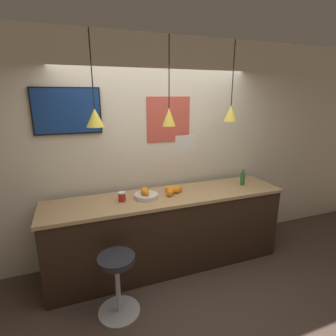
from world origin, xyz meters
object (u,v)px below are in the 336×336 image
Objects in this scene: spread_jar at (122,197)px; fruit_bowl at (146,194)px; bar_stool at (117,276)px; mounted_tv at (67,111)px; juice_bottle at (243,178)px.

fruit_bowl is at bearing 0.18° from spread_jar.
bar_stool is 0.89× the size of mounted_tv.
juice_bottle is at bearing -10.12° from mounted_tv.
mounted_tv reaches higher than juice_bottle.
fruit_bowl is 1.38m from juice_bottle.
fruit_bowl is 0.38× the size of mounted_tv.
bar_stool is 0.96m from fruit_bowl.
juice_bottle is 0.30× the size of mounted_tv.
juice_bottle is at bearing 0.00° from spread_jar.
mounted_tv is (-0.50, 0.39, 0.97)m from spread_jar.
mounted_tv reaches higher than bar_stool.
mounted_tv is (-2.17, 0.39, 0.93)m from juice_bottle.
juice_bottle reaches higher than bar_stool.
spread_jar is at bearing 72.45° from bar_stool.
bar_stool is 5.89× the size of spread_jar.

